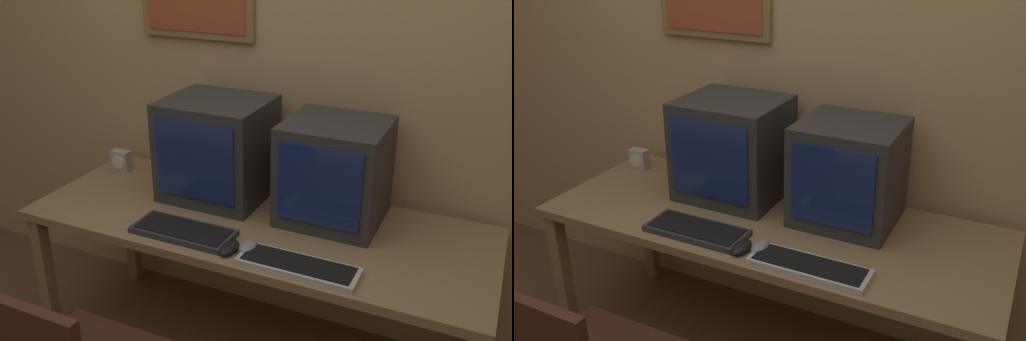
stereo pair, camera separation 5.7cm
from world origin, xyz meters
The scene contains 9 objects.
wall_back centered at (0.00, 1.39, 1.31)m, with size 8.00×0.08×2.60m.
desk centered at (0.00, 0.97, 0.64)m, with size 1.87×0.72×0.72m.
monitor_left centered at (-0.25, 1.12, 0.93)m, with size 0.43×0.39×0.43m.
monitor_right centered at (0.27, 1.12, 0.92)m, with size 0.39×0.38×0.41m.
keyboard_main centered at (-0.20, 0.75, 0.73)m, with size 0.40×0.17×0.03m.
keyboard_side centered at (0.29, 0.70, 0.73)m, with size 0.43×0.14×0.03m.
mouse_near_keyboard centered at (0.08, 0.73, 0.73)m, with size 0.06×0.10×0.04m.
mouse_far_corner centered at (0.02, 0.71, 0.73)m, with size 0.06×0.11×0.03m.
desk_clock centered at (-0.81, 1.16, 0.76)m, with size 0.09×0.06×0.10m.
Camera 1 is at (0.87, -0.88, 1.81)m, focal length 40.00 mm.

